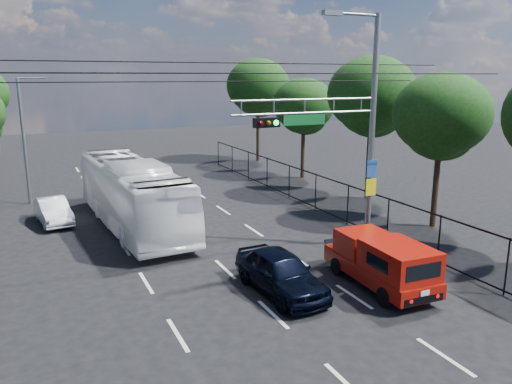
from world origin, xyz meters
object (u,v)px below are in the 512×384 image
signal_mast (348,124)px  white_bus (132,194)px  red_pickup (381,261)px  navy_hatchback (281,272)px  white_van (53,211)px

signal_mast → white_bus: 10.83m
signal_mast → red_pickup: bearing=-104.9°
signal_mast → navy_hatchback: (-4.34, -2.67, -4.52)m
red_pickup → white_bus: white_bus is taller
signal_mast → white_van: (-10.78, 9.29, -4.63)m
navy_hatchback → white_bus: 10.30m
signal_mast → white_bus: (-7.27, 7.16, -3.63)m
navy_hatchback → white_van: (-6.45, 11.96, -0.11)m
navy_hatchback → white_van: size_ratio=1.14×
white_bus → white_van: white_bus is taller
signal_mast → navy_hatchback: 6.81m
red_pickup → white_van: (-9.80, 12.97, -0.34)m
red_pickup → white_bus: (-6.29, 10.85, 0.66)m
red_pickup → navy_hatchback: size_ratio=1.15×
white_bus → white_van: (-3.51, 2.13, -0.99)m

